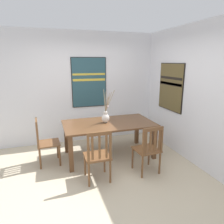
% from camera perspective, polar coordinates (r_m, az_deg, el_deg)
% --- Properties ---
extents(ground_plane, '(6.40, 6.40, 0.03)m').
position_cam_1_polar(ground_plane, '(3.87, -2.10, -17.21)').
color(ground_plane, beige).
extents(wall_back, '(6.40, 0.12, 2.70)m').
position_cam_1_polar(wall_back, '(5.17, -7.92, 6.75)').
color(wall_back, silver).
rests_on(wall_back, ground_plane).
extents(wall_side, '(0.12, 6.40, 2.70)m').
position_cam_1_polar(wall_side, '(4.26, 22.65, 4.28)').
color(wall_side, silver).
rests_on(wall_side, ground_plane).
extents(dining_table, '(1.87, 1.03, 0.74)m').
position_cam_1_polar(dining_table, '(4.30, -0.92, -4.23)').
color(dining_table, brown).
rests_on(dining_table, ground_plane).
extents(centerpiece_vase, '(0.27, 0.35, 0.68)m').
position_cam_1_polar(centerpiece_vase, '(4.24, -1.79, -1.38)').
color(centerpiece_vase, silver).
rests_on(centerpiece_vase, dining_table).
extents(chair_0, '(0.45, 0.45, 0.91)m').
position_cam_1_polar(chair_0, '(3.75, 10.09, -10.08)').
color(chair_0, brown).
rests_on(chair_0, ground_plane).
extents(chair_1, '(0.42, 0.42, 0.93)m').
position_cam_1_polar(chair_1, '(3.47, -4.01, -12.01)').
color(chair_1, brown).
rests_on(chair_1, ground_plane).
extents(chair_2, '(0.44, 0.44, 0.93)m').
position_cam_1_polar(chair_2, '(4.20, -18.29, -7.76)').
color(chair_2, brown).
rests_on(chair_2, ground_plane).
extents(painting_on_back_wall, '(0.86, 0.05, 1.21)m').
position_cam_1_polar(painting_on_back_wall, '(5.11, -6.42, 8.24)').
color(painting_on_back_wall, black).
extents(painting_on_side_wall, '(0.05, 0.90, 1.06)m').
position_cam_1_polar(painting_on_side_wall, '(4.82, 16.16, 6.74)').
color(painting_on_side_wall, black).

